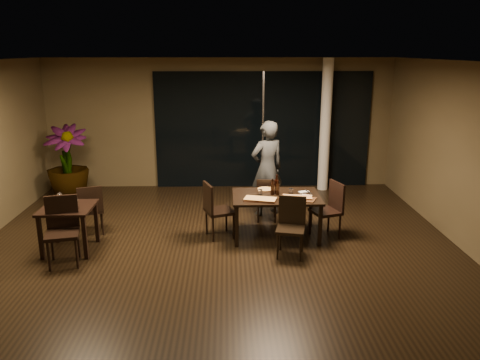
{
  "coord_description": "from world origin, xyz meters",
  "views": [
    {
      "loc": [
        0.15,
        -6.85,
        3.18
      ],
      "look_at": [
        0.37,
        0.73,
        1.05
      ],
      "focal_mm": 35.0,
      "sensor_mm": 36.0,
      "label": 1
    }
  ],
  "objects_px": {
    "main_table": "(276,200)",
    "chair_main_left": "(215,207)",
    "bottle_b": "(278,188)",
    "chair_side_far": "(91,207)",
    "diner": "(267,168)",
    "chair_main_far": "(267,197)",
    "side_table": "(68,214)",
    "chair_main_near": "(291,223)",
    "chair_side_near": "(62,226)",
    "potted_plant": "(67,163)",
    "chair_main_right": "(330,207)",
    "bottle_c": "(277,184)",
    "bottle_a": "(272,187)"
  },
  "relations": [
    {
      "from": "diner",
      "to": "bottle_b",
      "type": "xyz_separation_m",
      "value": [
        0.09,
        -1.14,
        -0.05
      ]
    },
    {
      "from": "chair_side_near",
      "to": "potted_plant",
      "type": "distance_m",
      "value": 3.38
    },
    {
      "from": "chair_main_near",
      "to": "chair_main_right",
      "type": "bearing_deg",
      "value": 56.17
    },
    {
      "from": "chair_main_near",
      "to": "bottle_b",
      "type": "height_order",
      "value": "bottle_b"
    },
    {
      "from": "chair_main_near",
      "to": "potted_plant",
      "type": "height_order",
      "value": "potted_plant"
    },
    {
      "from": "chair_side_near",
      "to": "main_table",
      "type": "bearing_deg",
      "value": 2.77
    },
    {
      "from": "main_table",
      "to": "bottle_b",
      "type": "height_order",
      "value": "bottle_b"
    },
    {
      "from": "potted_plant",
      "to": "bottle_a",
      "type": "distance_m",
      "value": 4.81
    },
    {
      "from": "bottle_a",
      "to": "side_table",
      "type": "bearing_deg",
      "value": -170.66
    },
    {
      "from": "diner",
      "to": "chair_main_far",
      "type": "bearing_deg",
      "value": 62.02
    },
    {
      "from": "chair_side_far",
      "to": "potted_plant",
      "type": "bearing_deg",
      "value": -81.64
    },
    {
      "from": "bottle_b",
      "to": "diner",
      "type": "bearing_deg",
      "value": 94.3
    },
    {
      "from": "main_table",
      "to": "chair_main_left",
      "type": "xyz_separation_m",
      "value": [
        -1.06,
        -0.01,
        -0.13
      ]
    },
    {
      "from": "chair_main_near",
      "to": "chair_side_far",
      "type": "height_order",
      "value": "chair_main_near"
    },
    {
      "from": "main_table",
      "to": "diner",
      "type": "height_order",
      "value": "diner"
    },
    {
      "from": "main_table",
      "to": "bottle_c",
      "type": "height_order",
      "value": "bottle_c"
    },
    {
      "from": "side_table",
      "to": "bottle_a",
      "type": "bearing_deg",
      "value": 9.34
    },
    {
      "from": "chair_main_left",
      "to": "diner",
      "type": "relative_size",
      "value": 0.53
    },
    {
      "from": "chair_side_near",
      "to": "potted_plant",
      "type": "bearing_deg",
      "value": 93.81
    },
    {
      "from": "chair_side_near",
      "to": "diner",
      "type": "bearing_deg",
      "value": 19.8
    },
    {
      "from": "chair_main_left",
      "to": "chair_side_far",
      "type": "xyz_separation_m",
      "value": [
        -2.18,
        0.19,
        -0.04
      ]
    },
    {
      "from": "main_table",
      "to": "chair_main_near",
      "type": "distance_m",
      "value": 0.77
    },
    {
      "from": "chair_main_near",
      "to": "diner",
      "type": "bearing_deg",
      "value": 110.22
    },
    {
      "from": "chair_main_far",
      "to": "potted_plant",
      "type": "height_order",
      "value": "potted_plant"
    },
    {
      "from": "chair_main_right",
      "to": "chair_side_far",
      "type": "relative_size",
      "value": 1.07
    },
    {
      "from": "chair_main_right",
      "to": "bottle_c",
      "type": "relative_size",
      "value": 2.9
    },
    {
      "from": "potted_plant",
      "to": "bottle_a",
      "type": "bearing_deg",
      "value": -28.02
    },
    {
      "from": "bottle_b",
      "to": "chair_side_far",
      "type": "bearing_deg",
      "value": 177.32
    },
    {
      "from": "chair_main_far",
      "to": "bottle_b",
      "type": "distance_m",
      "value": 0.83
    },
    {
      "from": "chair_main_right",
      "to": "potted_plant",
      "type": "relative_size",
      "value": 0.6
    },
    {
      "from": "chair_main_far",
      "to": "chair_main_right",
      "type": "relative_size",
      "value": 0.88
    },
    {
      "from": "chair_main_right",
      "to": "diner",
      "type": "xyz_separation_m",
      "value": [
        -1.0,
        1.18,
        0.39
      ]
    },
    {
      "from": "chair_main_far",
      "to": "chair_main_near",
      "type": "height_order",
      "value": "chair_main_near"
    },
    {
      "from": "main_table",
      "to": "side_table",
      "type": "relative_size",
      "value": 1.88
    },
    {
      "from": "main_table",
      "to": "chair_main_far",
      "type": "bearing_deg",
      "value": 97.23
    },
    {
      "from": "chair_main_left",
      "to": "bottle_b",
      "type": "relative_size",
      "value": 3.76
    },
    {
      "from": "diner",
      "to": "bottle_c",
      "type": "relative_size",
      "value": 5.57
    },
    {
      "from": "chair_main_far",
      "to": "bottle_a",
      "type": "height_order",
      "value": "bottle_a"
    },
    {
      "from": "bottle_a",
      "to": "bottle_b",
      "type": "relative_size",
      "value": 1.09
    },
    {
      "from": "chair_main_near",
      "to": "main_table",
      "type": "bearing_deg",
      "value": 116.17
    },
    {
      "from": "chair_side_far",
      "to": "bottle_b",
      "type": "xyz_separation_m",
      "value": [
        3.26,
        -0.15,
        0.37
      ]
    },
    {
      "from": "main_table",
      "to": "chair_main_left",
      "type": "height_order",
      "value": "chair_main_left"
    },
    {
      "from": "bottle_a",
      "to": "bottle_c",
      "type": "bearing_deg",
      "value": 38.93
    },
    {
      "from": "chair_main_right",
      "to": "chair_main_left",
      "type": "bearing_deg",
      "value": -109.2
    },
    {
      "from": "side_table",
      "to": "chair_main_near",
      "type": "height_order",
      "value": "chair_main_near"
    },
    {
      "from": "chair_main_near",
      "to": "bottle_a",
      "type": "bearing_deg",
      "value": 119.77
    },
    {
      "from": "bottle_c",
      "to": "chair_main_far",
      "type": "bearing_deg",
      "value": 99.73
    },
    {
      "from": "potted_plant",
      "to": "bottle_b",
      "type": "height_order",
      "value": "potted_plant"
    },
    {
      "from": "potted_plant",
      "to": "diner",
      "type": "bearing_deg",
      "value": -15.04
    },
    {
      "from": "chair_main_left",
      "to": "diner",
      "type": "height_order",
      "value": "diner"
    }
  ]
}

